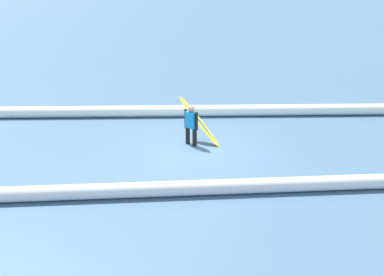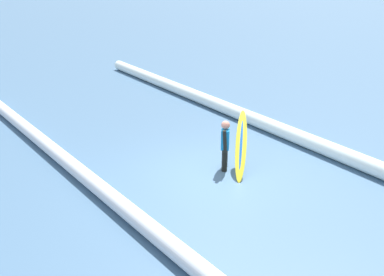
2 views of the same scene
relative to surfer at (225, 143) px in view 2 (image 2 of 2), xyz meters
name	(u,v)px [view 2 (image 2 of 2)]	position (x,y,z in m)	size (l,w,h in m)	color
ground_plane	(212,174)	(-0.09, 0.47, -0.72)	(184.29, 184.29, 0.00)	#436687
surfer	(225,143)	(0.00, 0.00, 0.00)	(0.42, 0.46, 1.30)	black
surfboard	(241,145)	(-0.26, -0.31, -0.05)	(1.42, 1.29, 1.38)	yellow
wave_crest_foreground	(272,126)	(1.36, -2.86, -0.51)	(0.43, 0.43, 21.83)	white
wave_crest_midground	(79,171)	(1.52, 3.32, -0.54)	(0.37, 0.37, 18.44)	silver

